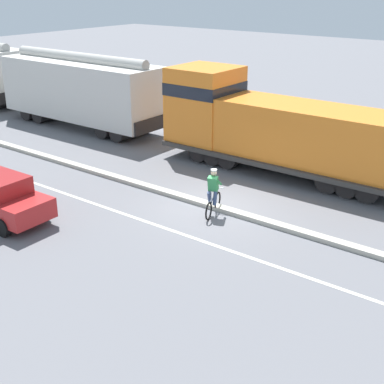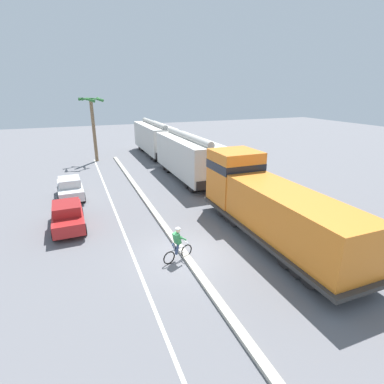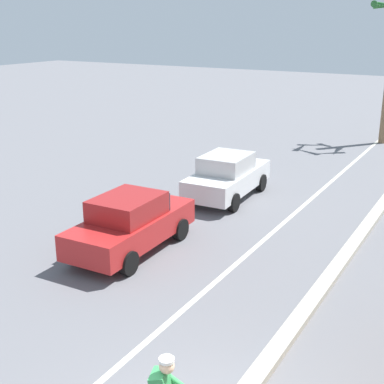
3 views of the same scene
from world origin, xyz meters
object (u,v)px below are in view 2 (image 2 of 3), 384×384
(hopper_car_middle, at_px, (154,138))
(cyclist, at_px, (178,245))
(hopper_car_lead, at_px, (188,157))
(locomotive, at_px, (266,205))
(parked_car_red, at_px, (68,215))
(parked_car_white, at_px, (70,188))
(palm_tree_near, at_px, (92,114))

(hopper_car_middle, xyz_separation_m, cyclist, (-5.50, -24.57, -1.26))
(cyclist, bearing_deg, hopper_car_lead, 67.04)
(locomotive, bearing_deg, parked_car_red, 154.33)
(parked_car_white, relative_size, palm_tree_near, 0.59)
(parked_car_red, relative_size, cyclist, 2.47)
(hopper_car_middle, relative_size, parked_car_white, 2.48)
(hopper_car_lead, relative_size, cyclist, 6.18)
(hopper_car_lead, height_order, parked_car_white, hopper_car_lead)
(hopper_car_middle, bearing_deg, locomotive, -90.00)
(cyclist, bearing_deg, palm_tree_near, 94.09)
(hopper_car_middle, distance_m, parked_car_white, 16.73)
(hopper_car_lead, bearing_deg, hopper_car_middle, 90.00)
(palm_tree_near, bearing_deg, cyclist, -85.91)
(cyclist, relative_size, palm_tree_near, 0.24)
(cyclist, bearing_deg, hopper_car_middle, 77.39)
(parked_car_red, bearing_deg, hopper_car_middle, 61.08)
(locomotive, distance_m, cyclist, 5.64)
(parked_car_white, height_order, cyclist, cyclist)
(locomotive, distance_m, parked_car_red, 11.55)
(hopper_car_lead, distance_m, parked_car_red, 12.67)
(locomotive, bearing_deg, palm_tree_near, 107.51)
(hopper_car_lead, bearing_deg, cyclist, -112.96)
(hopper_car_middle, bearing_deg, parked_car_white, -127.55)
(locomotive, relative_size, palm_tree_near, 1.61)
(locomotive, relative_size, parked_car_red, 2.74)
(locomotive, bearing_deg, parked_car_white, 133.98)
(parked_car_red, bearing_deg, palm_tree_near, 79.84)
(hopper_car_middle, relative_size, palm_tree_near, 1.47)
(locomotive, xyz_separation_m, parked_car_white, (-10.17, 10.53, -0.98))
(locomotive, height_order, hopper_car_middle, locomotive)
(locomotive, relative_size, cyclist, 6.77)
(parked_car_white, bearing_deg, locomotive, -46.02)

